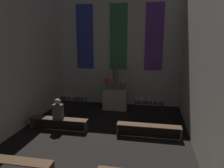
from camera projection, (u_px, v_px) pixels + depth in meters
wall_back at (119, 48)px, 10.83m from camera, size 6.37×0.16×5.65m
wall_right at (213, 62)px, 5.15m from camera, size 0.12×10.78×5.65m
altar at (115, 99)px, 10.41m from camera, size 1.12×0.61×0.99m
statue at (115, 78)px, 10.19m from camera, size 0.24×0.24×1.18m
flower_vase_left at (108, 82)px, 10.31m from camera, size 0.27×0.27×0.51m
flower_vase_right at (123, 83)px, 10.18m from camera, size 0.27×0.27×0.51m
candle_rack_left at (73, 101)px, 9.39m from camera, size 1.14×0.45×1.03m
candle_rack_right at (149, 105)px, 8.79m from camera, size 1.14×0.45×1.00m
pew_second_left at (11, 163)px, 5.44m from camera, size 2.20×0.36×0.43m
pew_back_left at (59, 121)px, 8.16m from camera, size 2.20×0.36×0.43m
pew_back_right at (149, 128)px, 7.54m from camera, size 2.20×0.36×0.43m
person_seated at (58, 110)px, 8.06m from camera, size 0.36×0.24×0.77m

